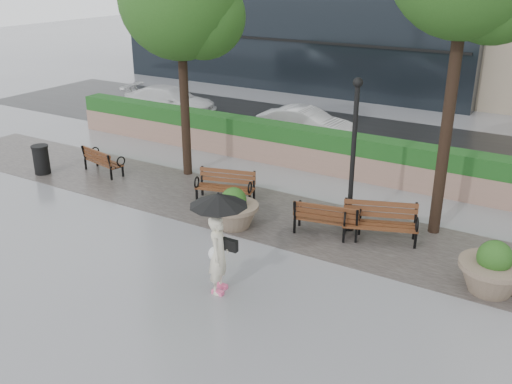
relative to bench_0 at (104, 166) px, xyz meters
The scene contains 16 objects.
ground 8.16m from the bench_0, 22.05° to the right, with size 100.00×100.00×0.00m, color gray.
cobble_strip 7.56m from the bench_0, ahead, with size 28.00×3.20×0.01m, color #383330.
hedge_wall 8.53m from the bench_0, 27.53° to the left, with size 24.00×0.80×1.35m.
asphalt_street 10.96m from the bench_0, 46.41° to the left, with size 40.00×7.00×0.00m, color black.
bench_0 is the anchor object (origin of this frame).
bench_1 4.69m from the bench_0, ahead, with size 1.76×1.08×0.89m.
bench_2 8.09m from the bench_0, ahead, with size 1.73×0.96×0.88m.
bench_3 9.33m from the bench_0, ahead, with size 1.91×1.29×0.96m.
planter_left 5.96m from the bench_0, 11.60° to the right, with size 1.29×1.29×1.08m.
planter_right 12.16m from the bench_0, ahead, with size 1.38×1.38×1.15m.
trash_bin 1.99m from the bench_0, 148.01° to the right, with size 0.54×0.54×0.90m, color black.
lamppost 8.56m from the bench_0, ahead, with size 0.28×0.28×3.90m.
tree_0 5.80m from the bench_0, 30.12° to the left, with size 3.63×3.57×7.20m.
car_left 7.77m from the bench_0, 112.84° to the left, with size 1.77×4.35×1.26m, color white.
car_right 7.88m from the bench_0, 60.46° to the left, with size 1.30×3.72×1.22m, color white.
pedestrian 8.35m from the bench_0, 28.37° to the right, with size 1.18×1.18×2.17m.
Camera 1 is at (5.69, -9.30, 6.37)m, focal length 40.00 mm.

